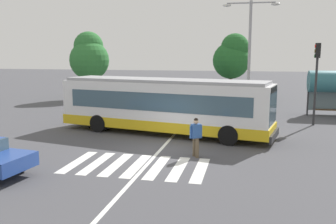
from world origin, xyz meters
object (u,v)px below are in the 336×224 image
at_px(city_transit_bus, 164,105).
at_px(parked_car_black, 210,95).
at_px(parked_car_blue, 181,94).
at_px(traffic_light_far_corner, 317,71).
at_px(pedestrian_crossing_street, 196,135).
at_px(background_tree_left, 89,56).
at_px(parked_car_charcoal, 241,96).
at_px(twin_arm_street_lamp, 250,46).
at_px(background_tree_right, 232,57).

bearing_deg(city_transit_bus, parked_car_black, 83.96).
height_order(parked_car_blue, traffic_light_far_corner, traffic_light_far_corner).
relative_size(pedestrian_crossing_street, background_tree_left, 0.26).
relative_size(parked_car_charcoal, twin_arm_street_lamp, 0.57).
relative_size(parked_car_blue, parked_car_charcoal, 1.02).
xyz_separation_m(pedestrian_crossing_street, parked_car_charcoal, (1.61, 17.54, -0.20)).
distance_m(pedestrian_crossing_street, parked_car_blue, 18.12).
bearing_deg(twin_arm_street_lamp, background_tree_right, 98.40).
xyz_separation_m(parked_car_black, traffic_light_far_corner, (7.30, -8.43, 2.62)).
bearing_deg(traffic_light_far_corner, twin_arm_street_lamp, 149.82).
height_order(city_transit_bus, background_tree_right, background_tree_right).
relative_size(city_transit_bus, traffic_light_far_corner, 2.43).
bearing_deg(city_transit_bus, background_tree_right, 80.48).
xyz_separation_m(city_transit_bus, background_tree_left, (-10.57, 13.80, 2.61)).
bearing_deg(parked_car_charcoal, traffic_light_far_corner, -62.42).
bearing_deg(pedestrian_crossing_street, parked_car_blue, 102.32).
distance_m(parked_car_black, twin_arm_street_lamp, 8.05).
bearing_deg(traffic_light_far_corner, background_tree_left, 153.82).
bearing_deg(parked_car_black, traffic_light_far_corner, -49.11).
height_order(pedestrian_crossing_street, traffic_light_far_corner, traffic_light_far_corner).
distance_m(background_tree_left, background_tree_right, 14.08).
relative_size(traffic_light_far_corner, twin_arm_street_lamp, 0.63).
bearing_deg(background_tree_left, parked_car_black, -4.88).
xyz_separation_m(pedestrian_crossing_street, background_tree_left, (-12.98, 18.13, 3.23)).
height_order(parked_car_black, background_tree_left, background_tree_left).
height_order(parked_car_charcoal, background_tree_right, background_tree_right).
relative_size(parked_car_blue, parked_car_black, 1.02).
height_order(parked_car_charcoal, traffic_light_far_corner, traffic_light_far_corner).
height_order(twin_arm_street_lamp, background_tree_right, twin_arm_street_lamp).
xyz_separation_m(parked_car_blue, background_tree_right, (4.42, 4.32, 3.37)).
xyz_separation_m(city_transit_bus, parked_car_charcoal, (4.03, 13.20, -0.82)).
relative_size(parked_car_blue, background_tree_right, 0.72).
relative_size(pedestrian_crossing_street, background_tree_right, 0.27).
relative_size(traffic_light_far_corner, background_tree_right, 0.79).
bearing_deg(city_transit_bus, background_tree_left, 127.45).
bearing_deg(parked_car_blue, twin_arm_street_lamp, -47.76).
height_order(traffic_light_far_corner, background_tree_right, background_tree_right).
relative_size(parked_car_charcoal, traffic_light_far_corner, 0.89).
bearing_deg(parked_car_blue, parked_car_charcoal, -1.72).
height_order(pedestrian_crossing_street, background_tree_right, background_tree_right).
xyz_separation_m(parked_car_blue, twin_arm_street_lamp, (6.04, -6.65, 4.20)).
bearing_deg(twin_arm_street_lamp, parked_car_blue, 132.24).
distance_m(parked_car_blue, twin_arm_street_lamp, 9.92).
height_order(city_transit_bus, twin_arm_street_lamp, twin_arm_street_lamp).
xyz_separation_m(pedestrian_crossing_street, background_tree_right, (0.55, 22.02, 3.17)).
relative_size(parked_car_blue, background_tree_left, 0.70).
xyz_separation_m(traffic_light_far_corner, twin_arm_street_lamp, (-4.06, 2.36, 1.58)).
height_order(pedestrian_crossing_street, parked_car_black, pedestrian_crossing_street).
distance_m(pedestrian_crossing_street, traffic_light_far_corner, 10.96).
relative_size(parked_car_blue, traffic_light_far_corner, 0.91).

